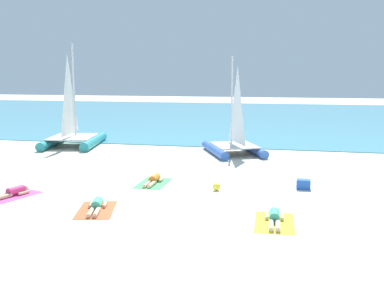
% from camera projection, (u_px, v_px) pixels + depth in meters
% --- Properties ---
extents(ground_plane, '(120.00, 120.00, 0.00)m').
position_uv_depth(ground_plane, '(211.00, 153.00, 24.11)').
color(ground_plane, beige).
extents(ocean_water, '(120.00, 40.00, 0.05)m').
position_uv_depth(ocean_water, '(248.00, 116.00, 44.99)').
color(ocean_water, '#4C9EB7').
rests_on(ocean_water, ground).
extents(sailboat_teal, '(3.76, 5.08, 6.01)m').
position_uv_depth(sailboat_teal, '(73.00, 131.00, 26.19)').
color(sailboat_teal, teal).
rests_on(sailboat_teal, ground).
extents(sailboat_blue, '(3.93, 4.64, 5.15)m').
position_uv_depth(sailboat_blue, '(234.00, 140.00, 23.61)').
color(sailboat_blue, blue).
rests_on(sailboat_blue, ground).
extents(towel_leftmost, '(1.63, 2.14, 0.01)m').
position_uv_depth(towel_leftmost, '(11.00, 196.00, 15.47)').
color(towel_leftmost, '#D84C99').
rests_on(towel_leftmost, ground).
extents(sunbather_leftmost, '(0.84, 1.54, 0.30)m').
position_uv_depth(sunbather_leftmost, '(13.00, 192.00, 15.50)').
color(sunbather_leftmost, '#D83372').
rests_on(sunbather_leftmost, towel_leftmost).
extents(towel_center_left, '(1.56, 2.12, 0.01)m').
position_uv_depth(towel_center_left, '(96.00, 210.00, 13.89)').
color(towel_center_left, '#EA5933').
rests_on(towel_center_left, ground).
extents(sunbather_center_left, '(0.79, 1.55, 0.30)m').
position_uv_depth(sunbather_center_left, '(96.00, 205.00, 13.93)').
color(sunbather_center_left, '#3FB28C').
rests_on(sunbather_center_left, towel_center_left).
extents(towel_center_right, '(1.10, 1.90, 0.01)m').
position_uv_depth(towel_center_right, '(153.00, 183.00, 17.31)').
color(towel_center_right, '#4CB266').
rests_on(towel_center_right, ground).
extents(sunbather_center_right, '(0.54, 1.56, 0.30)m').
position_uv_depth(sunbather_center_right, '(154.00, 180.00, 17.35)').
color(sunbather_center_right, orange).
rests_on(sunbather_center_right, towel_center_right).
extents(towel_rightmost, '(1.17, 1.94, 0.01)m').
position_uv_depth(towel_rightmost, '(274.00, 223.00, 12.71)').
color(towel_rightmost, yellow).
rests_on(towel_rightmost, ground).
extents(sunbather_rightmost, '(0.56, 1.56, 0.30)m').
position_uv_depth(sunbather_rightmost, '(275.00, 218.00, 12.75)').
color(sunbather_rightmost, '#3FB28C').
rests_on(sunbather_rightmost, towel_rightmost).
extents(beach_ball, '(0.29, 0.29, 0.29)m').
position_uv_depth(beach_ball, '(216.00, 187.00, 16.21)').
color(beach_ball, yellow).
rests_on(beach_ball, ground).
extents(cooler_box, '(0.50, 0.36, 0.36)m').
position_uv_depth(cooler_box, '(303.00, 184.00, 16.43)').
color(cooler_box, blue).
rests_on(cooler_box, ground).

